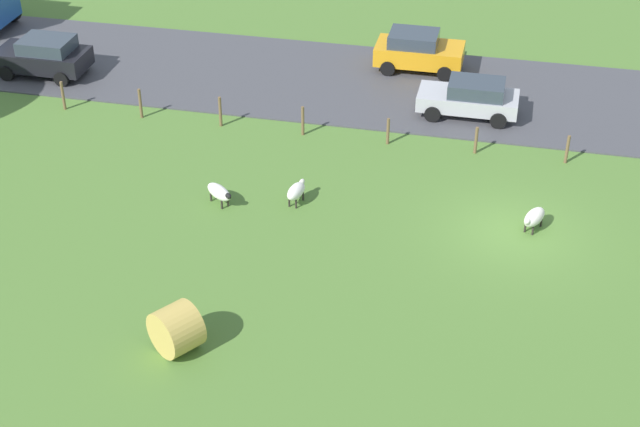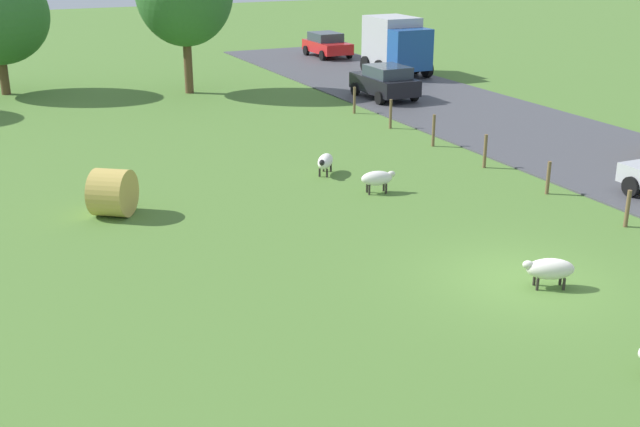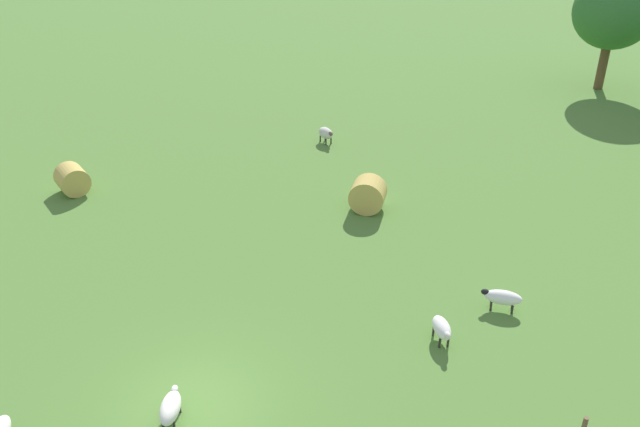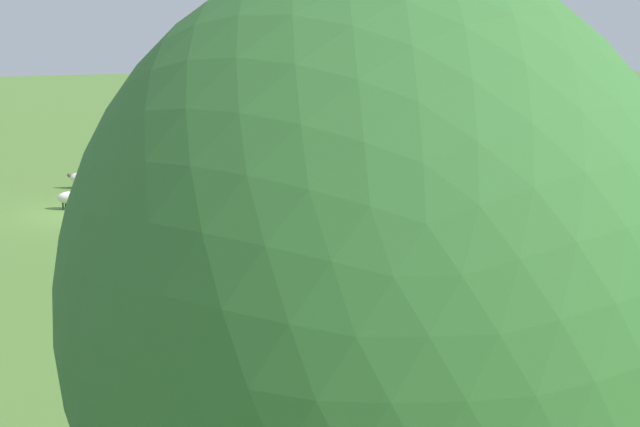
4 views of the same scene
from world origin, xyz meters
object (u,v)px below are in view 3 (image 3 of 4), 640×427
at_px(sheep_2, 502,297).
at_px(sheep_3, 170,408).
at_px(hay_bale_0, 72,179).
at_px(hay_bale_1, 368,194).
at_px(sheep_1, 326,133).
at_px(sheep_0, 442,328).
at_px(tree_2, 614,12).

distance_m(sheep_2, sheep_3, 10.68).
relative_size(sheep_2, hay_bale_0, 1.00).
distance_m(sheep_3, hay_bale_1, 12.57).
bearing_deg(hay_bale_1, sheep_1, 171.53).
relative_size(sheep_0, sheep_1, 1.09).
height_order(sheep_0, hay_bale_0, hay_bale_0).
xyz_separation_m(sheep_1, sheep_3, (15.11, -10.53, -0.03)).
distance_m(sheep_0, tree_2, 26.66).
xyz_separation_m(sheep_3, tree_2, (-16.52, 28.70, 4.02)).
xyz_separation_m(hay_bale_1, tree_2, (-8.29, 19.20, 3.79)).
distance_m(sheep_3, hay_bale_0, 14.30).
bearing_deg(sheep_2, sheep_3, -85.99).
bearing_deg(sheep_1, hay_bale_1, -8.47).
height_order(sheep_1, tree_2, tree_2).
relative_size(sheep_1, hay_bale_0, 0.88).
height_order(sheep_0, sheep_1, sheep_1).
bearing_deg(hay_bale_0, sheep_2, 41.63).
bearing_deg(sheep_1, sheep_3, -34.87).
xyz_separation_m(sheep_2, hay_bale_0, (-13.49, -11.99, 0.15)).
distance_m(sheep_1, hay_bale_1, 6.96).
relative_size(sheep_1, sheep_2, 0.87).
height_order(sheep_1, sheep_3, sheep_1).
height_order(sheep_3, hay_bale_1, hay_bale_1).
height_order(hay_bale_0, hay_bale_1, hay_bale_1).
bearing_deg(sheep_3, sheep_2, 94.01).
bearing_deg(tree_2, sheep_1, -85.57).
bearing_deg(hay_bale_0, sheep_1, 94.21).
bearing_deg(hay_bale_1, sheep_0, -10.06).
height_order(sheep_2, hay_bale_0, hay_bale_0).
relative_size(sheep_3, hay_bale_1, 0.90).
relative_size(sheep_3, tree_2, 0.19).
bearing_deg(hay_bale_0, tree_2, 94.34).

